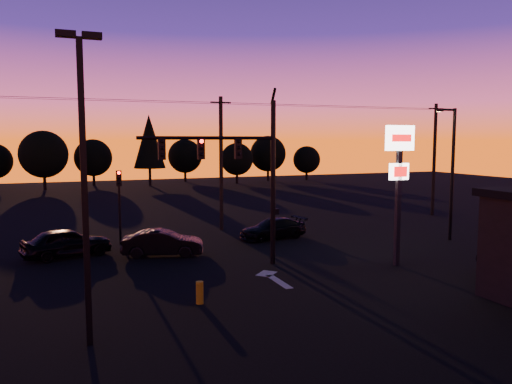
# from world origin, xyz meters

# --- Properties ---
(ground) EXTENTS (120.00, 120.00, 0.00)m
(ground) POSITION_xyz_m (0.00, 0.00, 0.00)
(ground) COLOR black
(ground) RESTS_ON ground
(lane_arrow) EXTENTS (1.20, 3.10, 0.01)m
(lane_arrow) POSITION_xyz_m (0.50, 1.67, 0.01)
(lane_arrow) COLOR beige
(lane_arrow) RESTS_ON ground
(traffic_signal_mast) EXTENTS (6.79, 0.52, 8.58)m
(traffic_signal_mast) POSITION_xyz_m (-0.10, 3.99, 4.94)
(traffic_signal_mast) COLOR black
(traffic_signal_mast) RESTS_ON ground
(secondary_signal) EXTENTS (0.30, 0.31, 4.35)m
(secondary_signal) POSITION_xyz_m (-5.00, 11.49, 2.86)
(secondary_signal) COLOR black
(secondary_signal) RESTS_ON ground
(parking_lot_light) EXTENTS (1.25, 0.30, 9.14)m
(parking_lot_light) POSITION_xyz_m (-7.50, -3.00, 5.27)
(parking_lot_light) COLOR black
(parking_lot_light) RESTS_ON ground
(pylon_sign) EXTENTS (1.50, 0.28, 6.80)m
(pylon_sign) POSITION_xyz_m (7.00, 1.50, 4.91)
(pylon_sign) COLOR black
(pylon_sign) RESTS_ON ground
(streetlight) EXTENTS (1.55, 0.35, 8.00)m
(streetlight) POSITION_xyz_m (13.91, 5.50, 4.42)
(streetlight) COLOR black
(streetlight) RESTS_ON ground
(utility_pole_1) EXTENTS (1.40, 0.26, 9.00)m
(utility_pole_1) POSITION_xyz_m (2.00, 14.00, 4.59)
(utility_pole_1) COLOR black
(utility_pole_1) RESTS_ON ground
(utility_pole_2) EXTENTS (1.40, 0.26, 9.00)m
(utility_pole_2) POSITION_xyz_m (20.00, 14.00, 4.59)
(utility_pole_2) COLOR black
(utility_pole_2) RESTS_ON ground
(power_wires) EXTENTS (36.00, 1.22, 0.07)m
(power_wires) POSITION_xyz_m (2.00, 14.00, 8.57)
(power_wires) COLOR black
(power_wires) RESTS_ON ground
(bollard) EXTENTS (0.28, 0.28, 0.85)m
(bollard) POSITION_xyz_m (-3.45, -0.57, 0.42)
(bollard) COLOR #A4820C
(bollard) RESTS_ON ground
(tree_2) EXTENTS (5.77, 5.78, 7.26)m
(tree_2) POSITION_xyz_m (-10.00, 48.00, 4.37)
(tree_2) COLOR black
(tree_2) RESTS_ON ground
(tree_3) EXTENTS (4.95, 4.95, 6.22)m
(tree_3) POSITION_xyz_m (-4.00, 52.00, 3.75)
(tree_3) COLOR black
(tree_3) RESTS_ON ground
(tree_4) EXTENTS (4.18, 4.18, 9.50)m
(tree_4) POSITION_xyz_m (3.00, 49.00, 5.93)
(tree_4) COLOR black
(tree_4) RESTS_ON ground
(tree_5) EXTENTS (4.95, 4.95, 6.22)m
(tree_5) POSITION_xyz_m (9.00, 54.00, 3.75)
(tree_5) COLOR black
(tree_5) RESTS_ON ground
(tree_6) EXTENTS (4.54, 4.54, 5.71)m
(tree_6) POSITION_xyz_m (15.00, 48.00, 3.43)
(tree_6) COLOR black
(tree_6) RESTS_ON ground
(tree_7) EXTENTS (5.36, 5.36, 6.74)m
(tree_7) POSITION_xyz_m (21.00, 51.00, 4.06)
(tree_7) COLOR black
(tree_7) RESTS_ON ground
(tree_8) EXTENTS (4.12, 4.12, 5.19)m
(tree_8) POSITION_xyz_m (27.00, 50.00, 3.12)
(tree_8) COLOR black
(tree_8) RESTS_ON ground
(car_left) EXTENTS (4.82, 2.96, 1.53)m
(car_left) POSITION_xyz_m (-7.96, 9.29, 0.77)
(car_left) COLOR black
(car_left) RESTS_ON ground
(car_mid) EXTENTS (4.45, 2.60, 1.38)m
(car_mid) POSITION_xyz_m (-3.24, 7.70, 0.69)
(car_mid) COLOR black
(car_mid) RESTS_ON ground
(car_right) EXTENTS (4.56, 2.43, 1.26)m
(car_right) POSITION_xyz_m (4.04, 9.86, 0.63)
(car_right) COLOR black
(car_right) RESTS_ON ground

